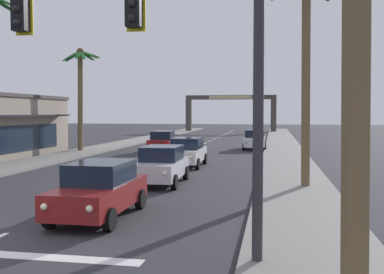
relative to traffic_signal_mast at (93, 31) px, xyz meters
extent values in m
cube|color=gray|center=(4.75, 20.38, -4.85)|extent=(3.20, 110.00, 0.14)
cube|color=gray|center=(-10.85, 20.38, -4.85)|extent=(3.20, 110.00, 0.14)
cube|color=silver|center=(-3.05, 4.02, -4.92)|extent=(0.16, 2.00, 0.01)
cube|color=silver|center=(-3.05, 7.63, -4.92)|extent=(0.16, 2.00, 0.01)
cube|color=silver|center=(-3.05, 11.23, -4.92)|extent=(0.16, 2.00, 0.01)
cube|color=silver|center=(-3.05, 14.84, -4.92)|extent=(0.16, 2.00, 0.01)
cube|color=silver|center=(-3.05, 18.45, -4.92)|extent=(0.16, 2.00, 0.01)
cube|color=silver|center=(-3.05, 22.05, -4.92)|extent=(0.16, 2.00, 0.01)
cube|color=silver|center=(-3.05, 25.66, -4.92)|extent=(0.16, 2.00, 0.01)
cube|color=silver|center=(-3.05, 29.27, -4.92)|extent=(0.16, 2.00, 0.01)
cube|color=silver|center=(-3.05, 32.88, -4.92)|extent=(0.16, 2.00, 0.01)
cube|color=silver|center=(-3.05, 36.48, -4.92)|extent=(0.16, 2.00, 0.01)
cube|color=silver|center=(-3.05, 40.09, -4.92)|extent=(0.16, 2.00, 0.01)
cube|color=silver|center=(-3.05, 43.70, -4.92)|extent=(0.16, 2.00, 0.01)
cube|color=silver|center=(-3.05, 47.30, -4.92)|extent=(0.16, 2.00, 0.01)
cube|color=silver|center=(-3.05, 50.91, -4.92)|extent=(0.16, 2.00, 0.01)
cube|color=silver|center=(-3.05, 54.52, -4.92)|extent=(0.16, 2.00, 0.01)
cube|color=silver|center=(-3.05, 58.12, -4.92)|extent=(0.16, 2.00, 0.01)
cube|color=silver|center=(-3.05, 61.73, -4.92)|extent=(0.16, 2.00, 0.01)
cube|color=silver|center=(-3.05, 65.34, -4.92)|extent=(0.16, 2.00, 0.01)
cube|color=silver|center=(-3.05, 68.94, -4.92)|extent=(0.16, 2.00, 0.01)
cube|color=silver|center=(-0.85, -0.22, -4.92)|extent=(4.00, 0.44, 0.01)
cylinder|color=#2D2D33|center=(3.53, 0.01, -1.59)|extent=(0.22, 0.22, 6.65)
cube|color=black|center=(0.93, -0.01, 0.52)|extent=(0.32, 0.26, 0.92)
sphere|color=black|center=(0.93, -0.15, 0.52)|extent=(0.17, 0.17, 0.17)
sphere|color=black|center=(0.93, -0.15, 0.22)|extent=(0.17, 0.17, 0.17)
cube|color=yellow|center=(0.93, 0.15, 0.52)|extent=(0.42, 0.03, 1.04)
cube|color=black|center=(-1.68, -0.01, 0.52)|extent=(0.32, 0.26, 0.92)
sphere|color=black|center=(-1.68, -0.15, 0.52)|extent=(0.17, 0.17, 0.17)
sphere|color=black|center=(-1.68, -0.15, 0.22)|extent=(0.17, 0.17, 0.17)
cube|color=yellow|center=(-1.68, 0.15, 0.52)|extent=(0.42, 0.03, 1.04)
cube|color=maroon|center=(-1.32, 3.51, -4.24)|extent=(1.76, 4.30, 0.72)
cube|color=black|center=(-1.32, 3.66, -3.56)|extent=(1.60, 2.20, 0.64)
cylinder|color=black|center=(-0.46, 2.09, -4.60)|extent=(0.22, 0.64, 0.64)
cylinder|color=black|center=(-2.19, 2.09, -4.60)|extent=(0.22, 0.64, 0.64)
cylinder|color=black|center=(-0.46, 4.93, -4.60)|extent=(0.22, 0.64, 0.64)
cylinder|color=black|center=(-2.19, 4.93, -4.60)|extent=(0.22, 0.64, 0.64)
sphere|color=#F9EFC6|center=(-0.71, 1.34, -4.16)|extent=(0.18, 0.18, 0.18)
sphere|color=#F9EFC6|center=(-1.95, 1.34, -4.16)|extent=(0.18, 0.18, 0.18)
cube|color=red|center=(-0.66, 5.67, -4.14)|extent=(0.24, 0.06, 0.20)
cube|color=red|center=(-1.98, 5.67, -4.14)|extent=(0.24, 0.06, 0.20)
cube|color=silver|center=(-1.04, 10.04, -4.24)|extent=(1.87, 4.34, 0.72)
cube|color=black|center=(-1.05, 10.19, -3.56)|extent=(1.65, 2.24, 0.64)
cylinder|color=black|center=(-0.15, 8.64, -4.60)|extent=(0.24, 0.65, 0.64)
cylinder|color=black|center=(-1.87, 8.60, -4.60)|extent=(0.24, 0.65, 0.64)
cylinder|color=black|center=(-0.21, 11.48, -4.60)|extent=(0.24, 0.65, 0.64)
cylinder|color=black|center=(-1.94, 11.44, -4.60)|extent=(0.24, 0.65, 0.64)
sphere|color=#F9EFC6|center=(-0.37, 7.89, -4.16)|extent=(0.18, 0.18, 0.18)
sphere|color=#F9EFC6|center=(-1.61, 7.86, -4.16)|extent=(0.18, 0.18, 0.18)
cube|color=red|center=(-0.44, 12.22, -4.14)|extent=(0.24, 0.07, 0.20)
cube|color=red|center=(-1.76, 12.18, -4.14)|extent=(0.24, 0.07, 0.20)
cube|color=silver|center=(-1.15, 16.58, -4.24)|extent=(1.78, 4.31, 0.72)
cube|color=black|center=(-1.15, 16.73, -3.56)|extent=(1.61, 2.21, 0.64)
cylinder|color=black|center=(-0.28, 15.16, -4.60)|extent=(0.22, 0.64, 0.64)
cylinder|color=black|center=(-2.01, 15.15, -4.60)|extent=(0.22, 0.64, 0.64)
cylinder|color=black|center=(-0.30, 18.00, -4.60)|extent=(0.22, 0.64, 0.64)
cylinder|color=black|center=(-2.02, 17.99, -4.60)|extent=(0.22, 0.64, 0.64)
sphere|color=#F9EFC6|center=(-0.52, 14.41, -4.16)|extent=(0.18, 0.18, 0.18)
sphere|color=#F9EFC6|center=(-1.76, 14.40, -4.16)|extent=(0.18, 0.18, 0.18)
cube|color=red|center=(-0.50, 18.74, -4.14)|extent=(0.24, 0.06, 0.20)
cube|color=red|center=(-1.82, 18.73, -4.14)|extent=(0.24, 0.06, 0.20)
cube|color=maroon|center=(-4.94, 25.96, -4.24)|extent=(1.97, 4.38, 0.72)
cube|color=black|center=(-4.93, 25.81, -3.56)|extent=(1.71, 2.28, 0.64)
cylinder|color=black|center=(-5.87, 27.33, -4.60)|extent=(0.25, 0.65, 0.64)
cylinder|color=black|center=(-4.15, 27.42, -4.60)|extent=(0.25, 0.65, 0.64)
cylinder|color=black|center=(-5.73, 24.50, -4.60)|extent=(0.25, 0.65, 0.64)
cylinder|color=black|center=(-4.01, 24.58, -4.60)|extent=(0.25, 0.65, 0.64)
sphere|color=#B2B2AD|center=(-5.66, 28.10, -4.16)|extent=(0.18, 0.18, 0.18)
sphere|color=#B2B2AD|center=(-4.43, 28.16, -4.16)|extent=(0.18, 0.18, 0.18)
cube|color=red|center=(-5.49, 23.77, -4.14)|extent=(0.24, 0.07, 0.20)
cube|color=red|center=(-4.17, 23.83, -4.14)|extent=(0.24, 0.07, 0.20)
cube|color=silver|center=(2.28, 29.50, -4.24)|extent=(1.87, 4.34, 0.72)
cube|color=black|center=(2.27, 29.65, -3.56)|extent=(1.66, 2.24, 0.64)
cylinder|color=black|center=(3.18, 28.10, -4.60)|extent=(0.24, 0.65, 0.64)
cylinder|color=black|center=(1.45, 28.06, -4.60)|extent=(0.24, 0.65, 0.64)
cylinder|color=black|center=(3.10, 30.94, -4.60)|extent=(0.24, 0.65, 0.64)
cylinder|color=black|center=(1.38, 30.89, -4.60)|extent=(0.24, 0.65, 0.64)
sphere|color=#B2B2AD|center=(2.95, 27.34, -4.16)|extent=(0.18, 0.18, 0.18)
sphere|color=#B2B2AD|center=(1.71, 27.31, -4.16)|extent=(0.18, 0.18, 0.18)
cube|color=red|center=(2.88, 31.67, -4.14)|extent=(0.24, 0.07, 0.20)
cube|color=red|center=(1.56, 31.64, -4.14)|extent=(0.24, 0.07, 0.20)
ellipsoid|color=#236028|center=(-10.16, 12.34, 4.09)|extent=(2.16, 0.43, 1.09)
ellipsoid|color=#236028|center=(-10.89, 13.37, 4.23)|extent=(1.03, 2.26, 0.83)
cylinder|color=brown|center=(-11.41, 24.54, -0.94)|extent=(0.53, 0.41, 7.97)
ellipsoid|color=#236028|center=(-10.58, 24.53, 2.82)|extent=(1.61, 0.43, 0.77)
ellipsoid|color=#236028|center=(-10.69, 24.99, 2.91)|extent=(1.59, 1.25, 0.59)
ellipsoid|color=#236028|center=(-11.07, 25.27, 2.84)|extent=(0.96, 1.65, 0.73)
ellipsoid|color=#236028|center=(-11.66, 25.30, 2.97)|extent=(0.99, 1.70, 0.47)
ellipsoid|color=#236028|center=(-12.08, 24.71, 2.75)|extent=(1.60, 0.74, 0.90)
ellipsoid|color=#236028|center=(-12.07, 24.40, 2.73)|extent=(1.58, 0.68, 0.94)
ellipsoid|color=#236028|center=(-11.64, 23.85, 2.76)|extent=(0.97, 1.59, 0.88)
ellipsoid|color=#236028|center=(-11.21, 23.82, 2.75)|extent=(0.69, 1.59, 0.90)
ellipsoid|color=#236028|center=(-10.92, 23.95, 2.74)|extent=(1.23, 1.47, 0.93)
sphere|color=#4C4223|center=(-11.35, 24.54, 3.09)|extent=(0.60, 0.60, 0.60)
cylinder|color=brown|center=(4.84, -3.31, -1.15)|extent=(0.44, 0.35, 7.54)
cylinder|color=brown|center=(5.14, 9.85, -0.62)|extent=(0.43, 0.36, 8.61)
cube|color=#423D38|center=(-9.99, 63.78, -2.28)|extent=(0.90, 0.90, 5.28)
cube|color=#423D38|center=(3.88, 63.78, -2.28)|extent=(0.90, 0.90, 5.28)
cube|color=#423D38|center=(-3.05, 63.78, 0.71)|extent=(14.77, 0.60, 0.70)
cube|color=tan|center=(-3.05, 63.46, 0.71)|extent=(6.93, 0.08, 0.56)
camera|label=1|loc=(3.83, -9.14, -1.73)|focal=41.78mm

